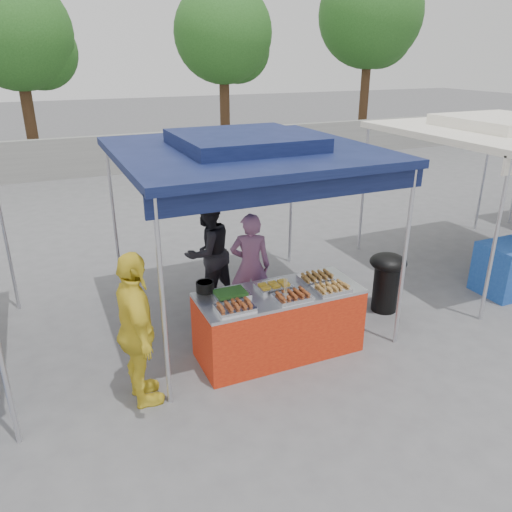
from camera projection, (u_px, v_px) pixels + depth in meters
name	position (u px, v px, depth m)	size (l,w,h in m)	color
ground_plane	(275.00, 348.00, 6.39)	(80.00, 80.00, 0.00)	#5F5F61
back_wall	(121.00, 154.00, 15.49)	(40.00, 0.25, 1.20)	gray
main_canopy	(244.00, 150.00, 6.32)	(3.20, 3.20, 2.57)	silver
tree_1	(22.00, 38.00, 15.01)	(3.42, 3.35, 5.75)	#442C1A
tree_2	(227.00, 38.00, 17.48)	(3.49, 3.42, 5.88)	#442C1A
tree_3	(373.00, 19.00, 19.52)	(4.04, 4.04, 6.94)	#442C1A
vendor_table	(279.00, 322.00, 6.15)	(2.00, 0.80, 0.85)	red
food_tray_fl	(235.00, 307.00, 5.54)	(0.42, 0.30, 0.07)	silver
food_tray_fm	(292.00, 296.00, 5.79)	(0.42, 0.30, 0.07)	silver
food_tray_fr	(331.00, 288.00, 5.99)	(0.42, 0.30, 0.07)	silver
food_tray_bl	(231.00, 294.00, 5.84)	(0.42, 0.30, 0.07)	silver
food_tray_bm	(274.00, 286.00, 6.05)	(0.42, 0.30, 0.07)	silver
food_tray_br	(316.00, 278.00, 6.28)	(0.42, 0.30, 0.07)	silver
cooking_pot	(205.00, 287.00, 5.96)	(0.22, 0.22, 0.13)	black
skewer_cup	(285.00, 298.00, 5.74)	(0.07, 0.07, 0.09)	silver
wok_burner	(387.00, 277.00, 7.16)	(0.53, 0.53, 0.88)	black
crate_left	(243.00, 326.00, 6.61)	(0.48, 0.33, 0.29)	#1534AB
crate_right	(287.00, 317.00, 6.81)	(0.55, 0.39, 0.33)	#1534AB
crate_stacked	(288.00, 295.00, 6.69)	(0.55, 0.38, 0.33)	#1534AB
vendor_woman	(250.00, 266.00, 6.91)	(0.56, 0.37, 1.53)	#915C83
helper_man	(208.00, 252.00, 7.25)	(0.80, 0.62, 1.64)	black
customer_person	(137.00, 331.00, 5.11)	(1.01, 0.42, 1.72)	yellow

